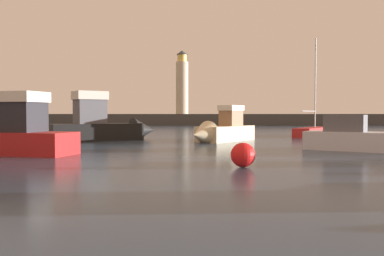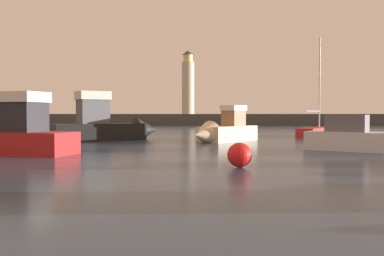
# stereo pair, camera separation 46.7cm
# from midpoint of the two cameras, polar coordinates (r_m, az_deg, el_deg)

# --- Properties ---
(ground_plane) EXTENTS (220.00, 220.00, 0.00)m
(ground_plane) POSITION_cam_midpoint_polar(r_m,az_deg,el_deg) (39.16, 3.21, -1.09)
(ground_plane) COLOR #2D3D51
(breakwater) EXTENTS (65.61, 6.23, 2.05)m
(breakwater) POSITION_cam_midpoint_polar(r_m,az_deg,el_deg) (75.71, 2.43, 1.18)
(breakwater) COLOR #423F3D
(breakwater) RESTS_ON ground_plane
(lighthouse) EXTENTS (2.26, 2.26, 11.61)m
(lighthouse) POSITION_cam_midpoint_polar(r_m,az_deg,el_deg) (75.94, -0.38, 6.11)
(lighthouse) COLOR beige
(lighthouse) RESTS_ON breakwater
(motorboat_1) EXTENTS (5.69, 6.63, 3.08)m
(motorboat_1) POSITION_cam_midpoint_polar(r_m,az_deg,el_deg) (31.13, 4.62, -0.40)
(motorboat_1) COLOR beige
(motorboat_1) RESTS_ON ground_plane
(motorboat_3) EXTENTS (7.45, 5.75, 2.42)m
(motorboat_3) POSITION_cam_midpoint_polar(r_m,az_deg,el_deg) (24.99, 25.25, -1.49)
(motorboat_3) COLOR silver
(motorboat_3) RESTS_ON ground_plane
(motorboat_4) EXTENTS (8.36, 6.61, 4.13)m
(motorboat_4) POSITION_cam_midpoint_polar(r_m,az_deg,el_deg) (33.17, -11.05, 0.32)
(motorboat_4) COLOR black
(motorboat_4) RESTS_ON ground_plane
(sailboat_moored) EXTENTS (4.94, 6.35, 9.17)m
(sailboat_moored) POSITION_cam_midpoint_polar(r_m,az_deg,el_deg) (39.61, 17.19, -0.44)
(sailboat_moored) COLOR #B21E1E
(sailboat_moored) RESTS_ON ground_plane
(mooring_buoy) EXTENTS (0.97, 0.97, 0.97)m
(mooring_buoy) POSITION_cam_midpoint_polar(r_m,az_deg,el_deg) (16.31, 7.41, -3.73)
(mooring_buoy) COLOR red
(mooring_buoy) RESTS_ON ground_plane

